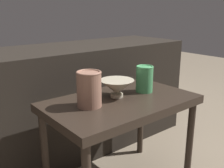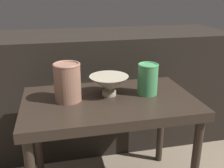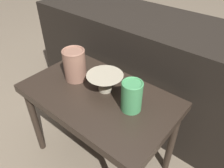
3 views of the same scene
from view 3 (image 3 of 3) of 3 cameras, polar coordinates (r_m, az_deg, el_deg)
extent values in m
plane|color=#7F705B|center=(1.38, -2.78, -18.35)|extent=(8.00, 8.00, 0.00)
cube|color=#2D231C|center=(1.03, -3.54, -3.36)|extent=(0.72, 0.44, 0.04)
cylinder|color=#2D231C|center=(1.32, -19.39, -9.30)|extent=(0.04, 0.04, 0.45)
cylinder|color=#2D231C|center=(1.46, -7.74, -1.70)|extent=(0.04, 0.04, 0.45)
cylinder|color=#2D231C|center=(1.19, 15.29, -14.41)|extent=(0.04, 0.04, 0.45)
cube|color=black|center=(1.46, 11.08, 3.36)|extent=(1.68, 0.50, 0.68)
cylinder|color=#B2A88E|center=(1.03, -1.79, -1.20)|extent=(0.06, 0.06, 0.02)
cone|color=#B2A88E|center=(1.00, -1.84, 0.74)|extent=(0.17, 0.17, 0.07)
cylinder|color=#996B56|center=(1.08, -9.71, 4.87)|extent=(0.11, 0.11, 0.15)
torus|color=#996B56|center=(1.04, -10.14, 8.46)|extent=(0.11, 0.11, 0.01)
cylinder|color=#47995B|center=(0.90, 5.16, -3.26)|extent=(0.09, 0.09, 0.13)
torus|color=#47995B|center=(0.86, 5.40, 0.13)|extent=(0.09, 0.09, 0.01)
camera|label=1|loc=(1.39, -63.70, 7.36)|focal=42.00mm
camera|label=2|loc=(0.91, -74.17, -4.92)|focal=42.00mm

